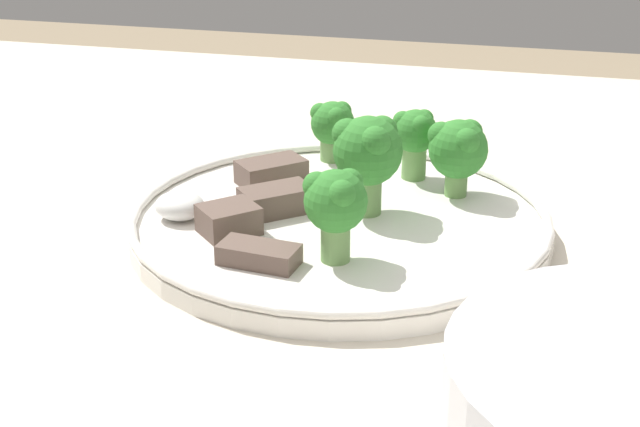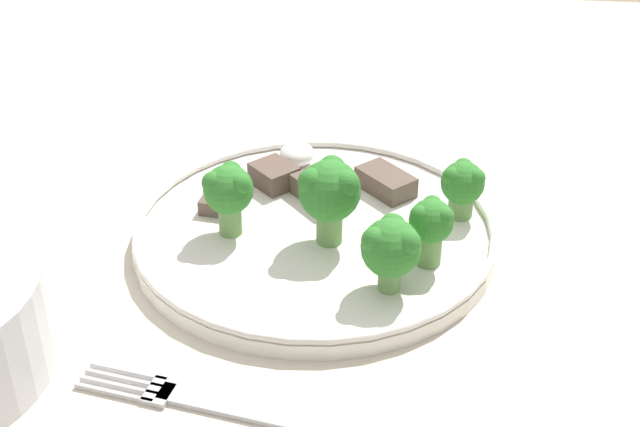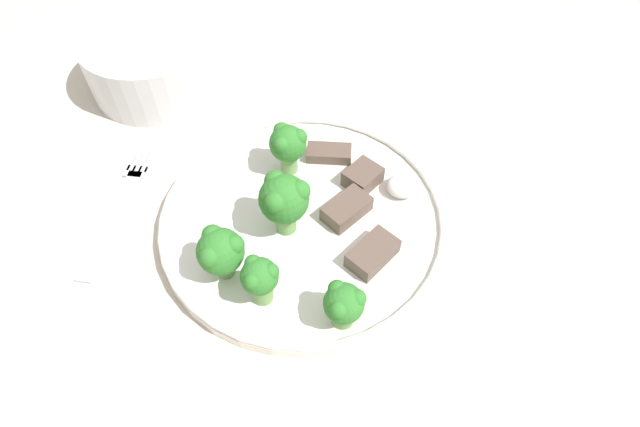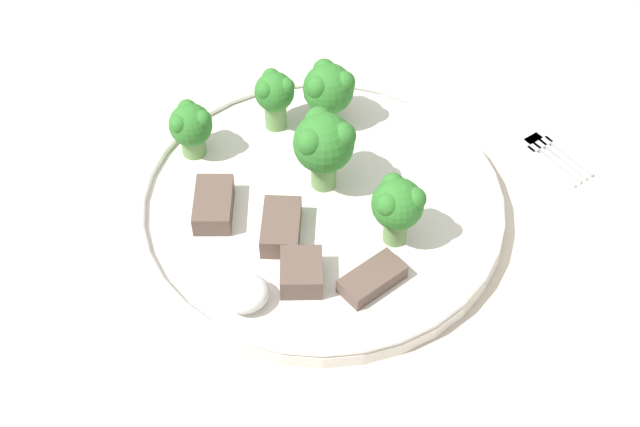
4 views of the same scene
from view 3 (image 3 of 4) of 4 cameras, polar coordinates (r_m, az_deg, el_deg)
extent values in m
plane|color=#9E896B|center=(1.17, 1.64, -21.47)|extent=(8.00, 8.00, 0.00)
cube|color=beige|center=(0.53, 3.37, -0.19)|extent=(1.14, 1.02, 0.03)
cylinder|color=brown|center=(1.19, -24.53, 5.95)|extent=(0.06, 0.06, 0.69)
cylinder|color=brown|center=(1.23, 25.44, 7.10)|extent=(0.06, 0.06, 0.69)
cylinder|color=white|center=(0.50, -2.03, -0.77)|extent=(0.28, 0.28, 0.01)
torus|color=white|center=(0.49, -2.05, -0.14)|extent=(0.28, 0.28, 0.01)
cube|color=silver|center=(0.55, -22.69, -0.97)|extent=(0.04, 0.14, 0.00)
cube|color=silver|center=(0.58, -20.24, 4.44)|extent=(0.03, 0.02, 0.00)
cube|color=silver|center=(0.59, -18.48, 6.30)|extent=(0.01, 0.05, 0.00)
cube|color=silver|center=(0.60, -19.07, 6.34)|extent=(0.01, 0.05, 0.00)
cube|color=silver|center=(0.60, -19.66, 6.38)|extent=(0.01, 0.05, 0.00)
cube|color=silver|center=(0.60, -20.24, 6.42)|extent=(0.01, 0.05, 0.00)
cylinder|color=silver|center=(0.67, -18.46, 16.15)|extent=(0.16, 0.16, 0.07)
cylinder|color=white|center=(0.68, -18.34, 15.77)|extent=(0.13, 0.13, 0.05)
cylinder|color=#709E56|center=(0.48, -3.94, -0.63)|extent=(0.02, 0.02, 0.03)
sphere|color=#337F2D|center=(0.45, -4.15, 1.67)|extent=(0.05, 0.05, 0.05)
sphere|color=#337F2D|center=(0.44, -2.43, 2.58)|extent=(0.02, 0.02, 0.02)
sphere|color=#337F2D|center=(0.45, -5.11, 3.67)|extent=(0.02, 0.02, 0.02)
sphere|color=#337F2D|center=(0.44, -5.15, 1.27)|extent=(0.02, 0.02, 0.02)
cylinder|color=#709E56|center=(0.44, -6.63, -8.72)|extent=(0.02, 0.02, 0.03)
sphere|color=#337F2D|center=(0.42, -6.93, -7.14)|extent=(0.03, 0.03, 0.03)
sphere|color=#337F2D|center=(0.41, -5.67, -6.61)|extent=(0.01, 0.01, 0.01)
sphere|color=#337F2D|center=(0.42, -7.66, -5.65)|extent=(0.01, 0.01, 0.01)
sphere|color=#337F2D|center=(0.41, -7.75, -7.66)|extent=(0.01, 0.01, 0.01)
cylinder|color=#709E56|center=(0.43, 2.62, -11.50)|extent=(0.02, 0.02, 0.02)
sphere|color=#337F2D|center=(0.41, 2.73, -10.22)|extent=(0.03, 0.03, 0.03)
sphere|color=#337F2D|center=(0.41, 4.25, -9.65)|extent=(0.02, 0.02, 0.02)
sphere|color=#337F2D|center=(0.41, 1.95, -8.63)|extent=(0.02, 0.02, 0.02)
sphere|color=#337F2D|center=(0.40, 2.12, -10.88)|extent=(0.02, 0.02, 0.02)
cylinder|color=#709E56|center=(0.53, -3.56, 5.97)|extent=(0.02, 0.02, 0.03)
sphere|color=#337F2D|center=(0.51, -3.70, 7.97)|extent=(0.04, 0.04, 0.04)
sphere|color=#337F2D|center=(0.50, -2.43, 8.71)|extent=(0.02, 0.02, 0.02)
sphere|color=#337F2D|center=(0.51, -4.40, 9.42)|extent=(0.02, 0.02, 0.02)
sphere|color=#337F2D|center=(0.50, -4.41, 7.85)|extent=(0.02, 0.02, 0.02)
cylinder|color=#709E56|center=(0.46, -10.82, -5.95)|extent=(0.02, 0.02, 0.02)
sphere|color=#337F2D|center=(0.44, -11.30, -4.27)|extent=(0.04, 0.04, 0.04)
sphere|color=#337F2D|center=(0.43, -9.84, -3.56)|extent=(0.02, 0.02, 0.02)
sphere|color=#337F2D|center=(0.44, -12.19, -2.43)|extent=(0.02, 0.02, 0.02)
sphere|color=#337F2D|center=(0.43, -12.44, -4.82)|extent=(0.02, 0.02, 0.02)
cube|color=brown|center=(0.49, 3.06, 0.54)|extent=(0.05, 0.05, 0.02)
cube|color=brown|center=(0.52, 4.90, 4.21)|extent=(0.05, 0.05, 0.02)
cube|color=brown|center=(0.46, 6.04, -4.54)|extent=(0.05, 0.05, 0.02)
cube|color=brown|center=(0.54, 1.04, 6.91)|extent=(0.05, 0.03, 0.01)
ellipsoid|color=white|center=(0.52, 9.43, 3.14)|extent=(0.03, 0.03, 0.02)
camera|label=1|loc=(0.86, -14.59, 40.82)|focal=50.00mm
camera|label=2|loc=(0.63, -76.78, 14.07)|focal=50.00mm
camera|label=4|loc=(0.71, 45.66, 53.92)|focal=50.00mm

